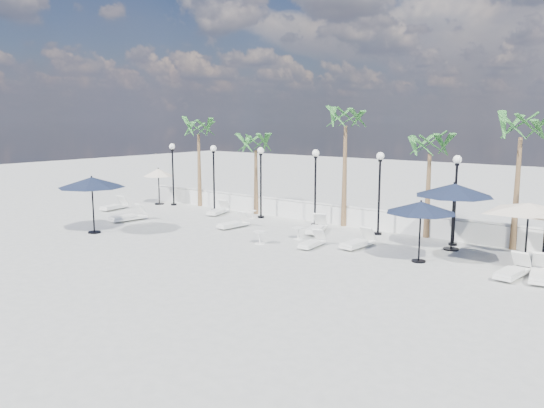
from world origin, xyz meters
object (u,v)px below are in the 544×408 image
Objects in this scene: lounger_1 at (128,216)px; lounger_7 at (540,273)px; parasol_navy_left at (92,183)px; parasol_navy_mid at (454,190)px; lounger_3 at (218,210)px; lounger_5 at (312,242)px; parasol_cream_sq_a at (529,203)px; lounger_4 at (358,242)px; lounger_6 at (317,228)px; lounger_8 at (513,271)px; parasol_cream_small at (158,173)px; lounger_0 at (114,206)px; lounger_2 at (234,223)px; parasol_navy_right at (421,208)px.

lounger_7 is at bearing 13.27° from lounger_1.
parasol_navy_left is at bearing -59.99° from lounger_1.
parasol_navy_mid is (15.65, 4.19, 2.22)m from lounger_1.
parasol_navy_mid reaches higher than lounger_3.
parasol_cream_sq_a is at bearing 11.43° from lounger_5.
lounger_1 is 3.73m from parasol_navy_left.
lounger_3 is at bearing 173.16° from lounger_4.
lounger_1 reaches higher than lounger_5.
lounger_5 is 2.90m from lounger_6.
lounger_5 is 0.32× the size of parasol_cream_sq_a.
lounger_8 reaches higher than lounger_5.
parasol_cream_sq_a is 21.77m from parasol_cream_small.
lounger_2 is at bearing -7.45° from lounger_0.
lounger_1 is 0.80× the size of parasol_navy_right.
parasol_navy_mid is at bearing 163.69° from parasol_cream_sq_a.
lounger_7 is (23.02, 0.12, 0.01)m from lounger_0.
parasol_navy_mid is at bearing 22.90° from lounger_1.
lounger_3 is 0.37× the size of parasol_cream_sq_a.
lounger_8 is at bearing -32.17° from lounger_6.
parasol_cream_small is (-4.23, 7.57, -0.41)m from parasol_navy_left.
parasol_navy_right is (2.89, -0.58, 1.83)m from lounger_4.
lounger_2 reaches higher than lounger_5.
lounger_3 is 16.42m from parasol_cream_sq_a.
lounger_4 is at bearing 17.84° from lounger_1.
parasol_navy_mid reaches higher than lounger_1.
lounger_3 is 13.44m from parasol_navy_mid.
parasol_cream_small reaches higher than lounger_5.
lounger_6 is 9.42m from parasol_cream_sq_a.
parasol_cream_small is at bearing 176.04° from lounger_4.
parasol_cream_small is (-22.53, 2.90, 1.74)m from lounger_7.
lounger_6 is at bearing 37.79° from parasol_navy_left.
lounger_6 is 0.67× the size of parasol_navy_left.
lounger_0 is at bearing 172.76° from lounger_5.
lounger_3 is 16.47m from lounger_8.
lounger_6 is 1.02× the size of lounger_7.
lounger_5 is (8.48, -3.29, -0.02)m from lounger_3.
parasol_navy_mid is at bearing -1.66° from parasol_cream_small.
parasol_navy_mid is at bearing 82.84° from parasol_navy_right.
lounger_5 is 6.14m from parasol_navy_mid.
lounger_2 is 13.07m from lounger_8.
parasol_navy_right is at bearing -152.66° from parasol_cream_sq_a.
lounger_2 is 0.90× the size of lounger_6.
parasol_cream_small is (-18.40, 3.13, -0.09)m from parasol_navy_right.
parasol_navy_right is (-4.13, -0.23, 1.83)m from lounger_7.
lounger_0 is 23.02m from lounger_7.
lounger_8 is 0.62× the size of parasol_navy_mid.
lounger_4 is 6.65m from parasol_cream_sq_a.
lounger_8 reaches higher than lounger_3.
parasol_navy_mid reaches higher than lounger_8.
parasol_navy_left reaches higher than lounger_8.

